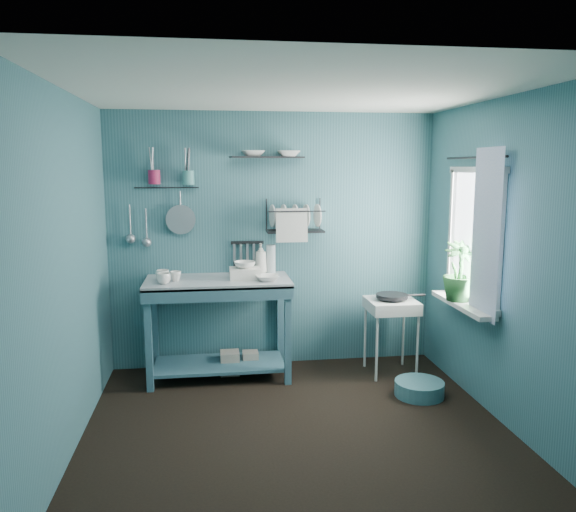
{
  "coord_description": "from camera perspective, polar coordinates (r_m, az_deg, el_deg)",
  "views": [
    {
      "loc": [
        -0.62,
        -3.97,
        1.97
      ],
      "look_at": [
        0.05,
        0.85,
        1.2
      ],
      "focal_mm": 35.0,
      "sensor_mm": 36.0,
      "label": 1
    }
  ],
  "objects": [
    {
      "name": "utensil_cup_teal",
      "position": [
        5.39,
        -10.09,
        7.84
      ],
      "size": [
        0.11,
        0.11,
        0.13
      ],
      "primitive_type": "cylinder",
      "color": "teal",
      "rests_on": "wall_back"
    },
    {
      "name": "mug_right",
      "position": [
        5.26,
        -12.61,
        -1.91
      ],
      "size": [
        0.17,
        0.17,
        0.1
      ],
      "primitive_type": "imported",
      "rotation": [
        0.0,
        0.0,
        1.05
      ],
      "color": "white",
      "rests_on": "work_counter"
    },
    {
      "name": "potted_plant",
      "position": [
        5.05,
        17.03,
        -1.48
      ],
      "size": [
        0.3,
        0.3,
        0.51
      ],
      "primitive_type": "imported",
      "rotation": [
        0.0,
        0.0,
        0.04
      ],
      "color": "#26602C",
      "rests_on": "windowsill"
    },
    {
      "name": "curtain",
      "position": [
        4.67,
        19.43,
        2.08
      ],
      "size": [
        0.0,
        1.35,
        1.35
      ],
      "primitive_type": "plane",
      "rotation": [
        1.57,
        0.0,
        1.57
      ],
      "color": "silver",
      "rests_on": "wall_right"
    },
    {
      "name": "mug_left",
      "position": [
        5.1,
        -12.53,
        -2.25
      ],
      "size": [
        0.12,
        0.12,
        0.1
      ],
      "primitive_type": "imported",
      "color": "white",
      "rests_on": "work_counter"
    },
    {
      "name": "frying_pan",
      "position": [
        5.43,
        10.51,
        -4.01
      ],
      "size": [
        0.3,
        0.3,
        0.03
      ],
      "primitive_type": "cylinder",
      "color": "black",
      "rests_on": "hotplate_stand"
    },
    {
      "name": "wall_back",
      "position": [
        5.55,
        -1.43,
        1.54
      ],
      "size": [
        3.2,
        0.0,
        3.2
      ],
      "primitive_type": "plane",
      "rotation": [
        1.57,
        0.0,
        0.0
      ],
      "color": "#315D66",
      "rests_on": "ground"
    },
    {
      "name": "windowsill",
      "position": [
        5.04,
        17.29,
        -4.74
      ],
      "size": [
        0.16,
        0.95,
        0.04
      ],
      "primitive_type": "cube",
      "color": "silver",
      "rests_on": "wall_right"
    },
    {
      "name": "knife_strip",
      "position": [
        5.5,
        -4.16,
        1.37
      ],
      "size": [
        0.32,
        0.02,
        0.03
      ],
      "primitive_type": "cube",
      "rotation": [
        0.0,
        0.0,
        -0.01
      ],
      "color": "black",
      "rests_on": "wall_back"
    },
    {
      "name": "shelf_bowl_right",
      "position": [
        5.42,
        0.08,
        9.62
      ],
      "size": [
        0.24,
        0.24,
        0.05
      ],
      "primitive_type": "imported",
      "rotation": [
        0.0,
        0.0,
        -0.06
      ],
      "color": "white",
      "rests_on": "upper_shelf"
    },
    {
      "name": "work_counter",
      "position": [
        5.36,
        -7.04,
        -7.28
      ],
      "size": [
        1.39,
        0.79,
        0.95
      ],
      "primitive_type": "cube",
      "rotation": [
        0.0,
        0.0,
        0.09
      ],
      "color": "#345E6E",
      "rests_on": "floor"
    },
    {
      "name": "storage_tin_large",
      "position": [
        5.53,
        -5.92,
        -10.72
      ],
      "size": [
        0.18,
        0.18,
        0.22
      ],
      "primitive_type": "cube",
      "color": "gray",
      "rests_on": "floor"
    },
    {
      "name": "hotplate_stand",
      "position": [
        5.53,
        10.39,
        -8.04
      ],
      "size": [
        0.48,
        0.48,
        0.72
      ],
      "primitive_type": "cube",
      "rotation": [
        0.0,
        0.0,
        -0.07
      ],
      "color": "silver",
      "rests_on": "floor"
    },
    {
      "name": "window_glass",
      "position": [
        4.97,
        18.49,
        1.94
      ],
      "size": [
        0.0,
        1.1,
        1.1
      ],
      "primitive_type": "plane",
      "rotation": [
        1.57,
        0.0,
        1.57
      ],
      "color": "white",
      "rests_on": "wall_right"
    },
    {
      "name": "tub_bowl",
      "position": [
        5.22,
        -4.42,
        -0.9
      ],
      "size": [
        0.2,
        0.19,
        0.06
      ],
      "primitive_type": "imported",
      "color": "white",
      "rests_on": "wash_tub"
    },
    {
      "name": "upper_shelf",
      "position": [
        5.4,
        -2.16,
        10.0
      ],
      "size": [
        0.72,
        0.27,
        0.01
      ],
      "primitive_type": "cube",
      "rotation": [
        0.0,
        0.0,
        0.14
      ],
      "color": "black",
      "rests_on": "wall_back"
    },
    {
      "name": "curtain_rod",
      "position": [
        4.92,
        18.4,
        9.47
      ],
      "size": [
        0.02,
        1.05,
        0.02
      ],
      "primitive_type": "cylinder",
      "rotation": [
        1.57,
        0.0,
        0.0
      ],
      "color": "black",
      "rests_on": "wall_right"
    },
    {
      "name": "utensil_cup_magenta",
      "position": [
        5.41,
        -13.44,
        7.81
      ],
      "size": [
        0.11,
        0.11,
        0.13
      ],
      "primitive_type": "cylinder",
      "color": "#A11D48",
      "rests_on": "wall_back"
    },
    {
      "name": "water_bottle",
      "position": [
        5.47,
        -1.75,
        -0.3
      ],
      "size": [
        0.09,
        0.09,
        0.28
      ],
      "primitive_type": "cylinder",
      "color": "silver",
      "rests_on": "work_counter"
    },
    {
      "name": "storage_tin_small",
      "position": [
        5.57,
        -3.84,
        -10.65
      ],
      "size": [
        0.15,
        0.15,
        0.2
      ],
      "primitive_type": "cube",
      "color": "gray",
      "rests_on": "floor"
    },
    {
      "name": "wall_front",
      "position": [
        2.64,
        5.98,
        -6.89
      ],
      "size": [
        3.2,
        0.0,
        3.2
      ],
      "primitive_type": "plane",
      "rotation": [
        -1.57,
        0.0,
        0.0
      ],
      "color": "#315D66",
      "rests_on": "ground"
    },
    {
      "name": "shelf_bowl_left",
      "position": [
        5.38,
        -3.56,
        10.18
      ],
      "size": [
        0.24,
        0.24,
        0.05
      ],
      "primitive_type": "imported",
      "rotation": [
        0.0,
        0.0,
        0.1
      ],
      "color": "white",
      "rests_on": "upper_shelf"
    },
    {
      "name": "floor",
      "position": [
        4.47,
        0.9,
        -17.14
      ],
      "size": [
        3.2,
        3.2,
        0.0
      ],
      "primitive_type": "plane",
      "color": "black",
      "rests_on": "ground"
    },
    {
      "name": "soap_bottle",
      "position": [
        5.44,
        -2.78,
        -0.26
      ],
      "size": [
        0.11,
        0.12,
        0.3
      ],
      "primitive_type": "imported",
      "color": "silver",
      "rests_on": "work_counter"
    },
    {
      "name": "colander",
      "position": [
        5.45,
        -10.84,
        3.66
      ],
      "size": [
        0.28,
        0.03,
        0.28
      ],
      "primitive_type": "cylinder",
      "rotation": [
        1.54,
        0.0,
        0.0
      ],
      "color": "#9E9FA5",
      "rests_on": "wall_back"
    },
    {
      "name": "ladle_outer",
      "position": [
        5.5,
        -15.75,
        3.49
      ],
      "size": [
        0.01,
        0.01,
        0.3
      ],
      "primitive_type": "cylinder",
      "color": "#9E9FA5",
      "rests_on": "wall_back"
    },
    {
      "name": "hook_rail",
      "position": [
        5.46,
        -12.23,
        6.8
      ],
      "size": [
        0.6,
        0.01,
        0.01
      ],
      "primitive_type": "cylinder",
      "rotation": [
        0.0,
        1.57,
        0.0
      ],
      "color": "black",
      "rests_on": "wall_back"
    },
    {
      "name": "ceiling",
      "position": [
        4.05,
        0.99,
        16.5
      ],
      "size": [
        3.2,
        3.2,
        0.0
      ],
      "primitive_type": "plane",
      "rotation": [
        3.14,
        0.0,
        0.0
      ],
      "color": "silver",
      "rests_on": "ground"
    },
    {
      "name": "wash_tub",
      "position": [
        5.23,
        -4.41,
        -1.77
      ],
      "size": [
        0.28,
        0.22,
        0.1
      ],
      "primitive_type": "cube",
      "color": "silver",
      "rests_on": "work_counter"
    },
    {
      "name": "wall_right",
      "position": [
        4.6,
        21.04,
        -0.62
      ],
      "size": [
        0.0,
        3.0,
        3.0
      ],
      "primitive_type": "plane",
      "rotation": [
        1.57,
        0.0,
        -1.57
      ],
      "color": "#315D66",
      "rests_on": "ground"
    },
    {
      "name": "wall_left",
      "position": [
        4.15,
        -21.45,
        -1.64
      ],
      "size": [
        0.0,
        3.0,
        3.0
      ],
      "primitive_type": "plane",
      "rotation": [
        1.57,
        0.0,
        1.57
      ],
      "color": "#315D66",
      "rests_on": "ground"
    },
    {
      "name": "counter_bowl",
      "position": [
        5.12,
        -2.08,
        -2.24
      ],
      "size": [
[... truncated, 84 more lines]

